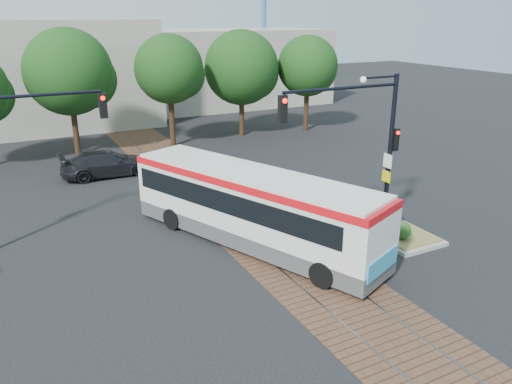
% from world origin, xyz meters
% --- Properties ---
extents(ground, '(120.00, 120.00, 0.00)m').
position_xyz_m(ground, '(0.00, 0.00, 0.00)').
color(ground, black).
rests_on(ground, ground).
extents(trackbed, '(3.60, 40.00, 0.02)m').
position_xyz_m(trackbed, '(0.00, 4.00, 0.01)').
color(trackbed, brown).
rests_on(trackbed, ground).
extents(tree_row, '(26.40, 5.60, 7.67)m').
position_xyz_m(tree_row, '(1.21, 16.42, 4.85)').
color(tree_row, '#382314').
rests_on(tree_row, ground).
extents(warehouses, '(40.00, 13.00, 8.00)m').
position_xyz_m(warehouses, '(-0.53, 28.75, 3.81)').
color(warehouses, '#ADA899').
rests_on(warehouses, ground).
extents(city_bus, '(6.23, 10.76, 2.87)m').
position_xyz_m(city_bus, '(-0.65, 0.09, 1.60)').
color(city_bus, '#454547').
rests_on(city_bus, ground).
extents(traffic_island, '(2.20, 5.20, 1.13)m').
position_xyz_m(traffic_island, '(4.82, -0.90, 0.33)').
color(traffic_island, gray).
rests_on(traffic_island, ground).
extents(signal_pole_main, '(5.49, 0.46, 6.00)m').
position_xyz_m(signal_pole_main, '(3.86, -0.81, 4.16)').
color(signal_pole_main, black).
rests_on(signal_pole_main, ground).
extents(signal_pole_left, '(4.99, 0.34, 6.00)m').
position_xyz_m(signal_pole_left, '(-8.37, 4.00, 3.86)').
color(signal_pole_left, black).
rests_on(signal_pole_left, ground).
extents(parked_car, '(4.87, 2.02, 1.41)m').
position_xyz_m(parked_car, '(-3.78, 11.33, 0.70)').
color(parked_car, black).
rests_on(parked_car, ground).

